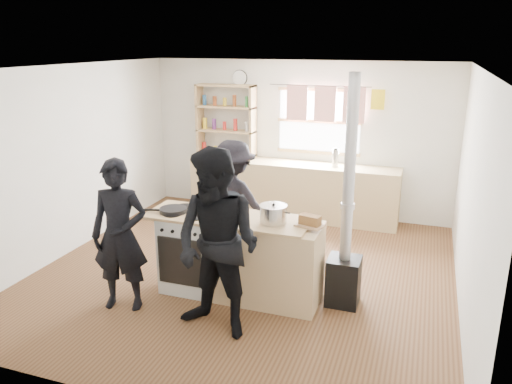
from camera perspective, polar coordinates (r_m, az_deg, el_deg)
The scene contains 14 objects.
ground at distance 6.35m, azimuth -1.25°, elevation -9.17°, with size 5.00×5.00×0.01m, color brown.
back_counter at distance 8.17m, azimuth 4.15°, elevation 0.24°, with size 3.40×0.55×0.90m, color tan.
shelving_unit at distance 8.42m, azimuth -3.46°, elevation 8.18°, with size 1.00×0.28×1.20m.
thermos at distance 7.88m, azimuth 9.05°, elevation 3.87°, with size 0.10×0.10×0.28m, color silver.
cooking_island at distance 5.64m, azimuth -1.84°, elevation -7.40°, with size 1.97×0.64×0.93m.
skillet_greens at distance 5.71m, azimuth -9.44°, elevation -2.03°, with size 0.39×0.39×0.05m.
roast_tray at distance 5.54m, azimuth -2.64°, elevation -2.24°, with size 0.34×0.30×0.07m.
stockpot_stove at distance 5.72m, azimuth -4.50°, elevation -1.25°, with size 0.22×0.22×0.18m.
stockpot_counter at distance 5.29m, azimuth 1.99°, elevation -2.53°, with size 0.29×0.29×0.22m.
bread_board at distance 5.24m, azimuth 6.18°, elevation -3.38°, with size 0.32×0.26×0.12m.
flue_heater at distance 5.47m, azimuth 10.15°, elevation -6.45°, with size 0.35×0.35×2.50m.
person_near_left at distance 5.46m, azimuth -15.30°, elevation -4.83°, with size 0.60×0.39×1.65m, color black.
person_near_right at distance 4.77m, azimuth -4.40°, elevation -6.03°, with size 0.91×0.71×1.86m, color black.
person_far at distance 6.39m, azimuth -2.60°, elevation -1.19°, with size 1.04×0.60×1.61m, color black.
Camera 1 is at (2.00, -5.34, 2.79)m, focal length 35.00 mm.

